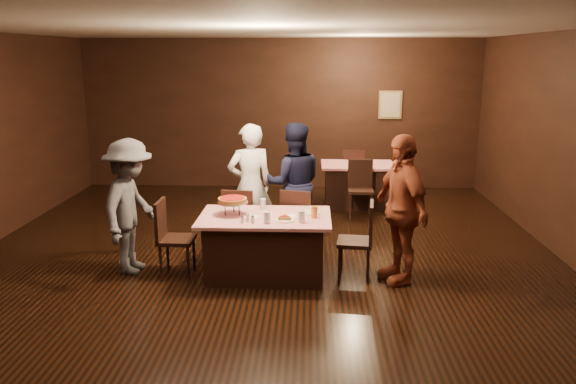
# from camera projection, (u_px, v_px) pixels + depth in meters

# --- Properties ---
(room) EXTENTS (10.00, 10.04, 3.02)m
(room) POSITION_uv_depth(u_px,v_px,m) (257.00, 104.00, 6.36)
(room) COLOR black
(room) RESTS_ON ground
(main_table) EXTENTS (1.60, 1.00, 0.77)m
(main_table) POSITION_uv_depth(u_px,v_px,m) (265.00, 246.00, 6.92)
(main_table) COLOR #A40A17
(main_table) RESTS_ON ground
(back_table) EXTENTS (1.30, 0.90, 0.77)m
(back_table) POSITION_uv_depth(u_px,v_px,m) (357.00, 185.00, 10.14)
(back_table) COLOR red
(back_table) RESTS_ON ground
(chair_far_left) EXTENTS (0.45, 0.45, 0.95)m
(chair_far_left) POSITION_uv_depth(u_px,v_px,m) (240.00, 221.00, 7.64)
(chair_far_left) COLOR black
(chair_far_left) RESTS_ON ground
(chair_far_right) EXTENTS (0.51, 0.51, 0.95)m
(chair_far_right) POSITION_uv_depth(u_px,v_px,m) (299.00, 222.00, 7.61)
(chair_far_right) COLOR black
(chair_far_right) RESTS_ON ground
(chair_end_left) EXTENTS (0.42, 0.42, 0.95)m
(chair_end_left) POSITION_uv_depth(u_px,v_px,m) (177.00, 238.00, 6.94)
(chair_end_left) COLOR black
(chair_end_left) RESTS_ON ground
(chair_end_right) EXTENTS (0.47, 0.47, 0.95)m
(chair_end_right) POSITION_uv_depth(u_px,v_px,m) (355.00, 240.00, 6.86)
(chair_end_right) COLOR black
(chair_end_right) RESTS_ON ground
(chair_back_near) EXTENTS (0.43, 0.43, 0.95)m
(chair_back_near) POSITION_uv_depth(u_px,v_px,m) (361.00, 189.00, 9.44)
(chair_back_near) COLOR black
(chair_back_near) RESTS_ON ground
(chair_back_far) EXTENTS (0.50, 0.50, 0.95)m
(chair_back_far) POSITION_uv_depth(u_px,v_px,m) (355.00, 173.00, 10.71)
(chair_back_far) COLOR black
(chair_back_far) RESTS_ON ground
(diner_white_jacket) EXTENTS (0.75, 0.61, 1.76)m
(diner_white_jacket) POSITION_uv_depth(u_px,v_px,m) (250.00, 186.00, 7.93)
(diner_white_jacket) COLOR white
(diner_white_jacket) RESTS_ON ground
(diner_navy_hoodie) EXTENTS (0.92, 0.75, 1.76)m
(diner_navy_hoodie) POSITION_uv_depth(u_px,v_px,m) (294.00, 183.00, 8.06)
(diner_navy_hoodie) COLOR black
(diner_navy_hoodie) RESTS_ON ground
(diner_grey_knit) EXTENTS (0.76, 1.16, 1.69)m
(diner_grey_knit) POSITION_uv_depth(u_px,v_px,m) (130.00, 206.00, 6.97)
(diner_grey_knit) COLOR #4E4E53
(diner_grey_knit) RESTS_ON ground
(diner_red_shirt) EXTENTS (0.79, 1.14, 1.80)m
(diner_red_shirt) POSITION_uv_depth(u_px,v_px,m) (401.00, 209.00, 6.66)
(diner_red_shirt) COLOR brown
(diner_red_shirt) RESTS_ON ground
(pizza_stand) EXTENTS (0.38, 0.38, 0.22)m
(pizza_stand) POSITION_uv_depth(u_px,v_px,m) (232.00, 200.00, 6.85)
(pizza_stand) COLOR black
(pizza_stand) RESTS_ON main_table
(plate_with_slice) EXTENTS (0.25, 0.25, 0.06)m
(plate_with_slice) POSITION_uv_depth(u_px,v_px,m) (285.00, 218.00, 6.64)
(plate_with_slice) COLOR white
(plate_with_slice) RESTS_ON main_table
(plate_empty) EXTENTS (0.25, 0.25, 0.01)m
(plate_empty) POSITION_uv_depth(u_px,v_px,m) (310.00, 213.00, 6.95)
(plate_empty) COLOR white
(plate_empty) RESTS_ON main_table
(glass_front_left) EXTENTS (0.08, 0.08, 0.14)m
(glass_front_left) POSITION_uv_depth(u_px,v_px,m) (267.00, 217.00, 6.52)
(glass_front_left) COLOR silver
(glass_front_left) RESTS_ON main_table
(glass_front_right) EXTENTS (0.08, 0.08, 0.14)m
(glass_front_right) POSITION_uv_depth(u_px,v_px,m) (302.00, 217.00, 6.55)
(glass_front_right) COLOR silver
(glass_front_right) RESTS_ON main_table
(glass_amber) EXTENTS (0.08, 0.08, 0.14)m
(glass_amber) POSITION_uv_depth(u_px,v_px,m) (314.00, 212.00, 6.74)
(glass_amber) COLOR #BF7F26
(glass_amber) RESTS_ON main_table
(glass_back) EXTENTS (0.08, 0.08, 0.14)m
(glass_back) POSITION_uv_depth(u_px,v_px,m) (263.00, 204.00, 7.10)
(glass_back) COLOR silver
(glass_back) RESTS_ON main_table
(condiments) EXTENTS (0.17, 0.10, 0.09)m
(condiments) POSITION_uv_depth(u_px,v_px,m) (248.00, 219.00, 6.55)
(condiments) COLOR silver
(condiments) RESTS_ON main_table
(napkin_center) EXTENTS (0.19, 0.19, 0.01)m
(napkin_center) POSITION_uv_depth(u_px,v_px,m) (290.00, 216.00, 6.82)
(napkin_center) COLOR white
(napkin_center) RESTS_ON main_table
(napkin_left) EXTENTS (0.21, 0.21, 0.01)m
(napkin_left) POSITION_uv_depth(u_px,v_px,m) (252.00, 217.00, 6.78)
(napkin_left) COLOR white
(napkin_left) RESTS_ON main_table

